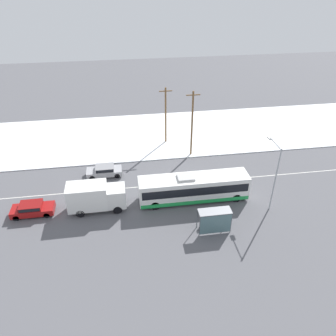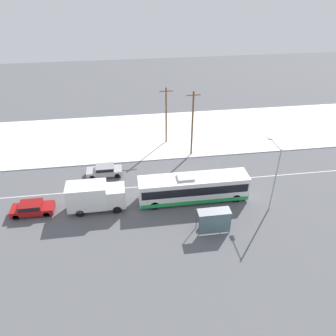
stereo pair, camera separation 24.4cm
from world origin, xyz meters
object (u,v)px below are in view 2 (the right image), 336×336
at_px(box_truck, 95,196).
at_px(utility_pole_roadside, 192,123).
at_px(utility_pole_snowlot, 166,115).
at_px(city_bus, 193,188).
at_px(bus_shelter, 214,219).
at_px(sedan_car, 105,170).
at_px(streetlamp, 274,169).
at_px(pedestrian_at_stop, 206,214).
at_px(parked_car_near_truck, 32,208).

relative_size(box_truck, utility_pole_roadside, 0.67).
bearing_deg(utility_pole_roadside, utility_pole_snowlot, 124.50).
height_order(city_bus, box_truck, box_truck).
relative_size(city_bus, utility_pole_snowlot, 1.46).
bearing_deg(utility_pole_roadside, bus_shelter, -93.35).
distance_m(sedan_car, streetlamp, 19.94).
bearing_deg(bus_shelter, utility_pole_roadside, 86.65).
bearing_deg(utility_pole_roadside, pedestrian_at_stop, -95.48).
xyz_separation_m(sedan_car, utility_pole_snowlot, (8.75, 7.69, 3.57)).
bearing_deg(city_bus, pedestrian_at_stop, -82.81).
xyz_separation_m(city_bus, pedestrian_at_stop, (0.50, -3.93, -0.52)).
height_order(sedan_car, streetlamp, streetlamp).
bearing_deg(sedan_car, box_truck, 83.13).
bearing_deg(box_truck, bus_shelter, -24.48).
distance_m(streetlamp, utility_pole_roadside, 13.43).
bearing_deg(sedan_car, parked_car_near_truck, 40.73).
bearing_deg(parked_car_near_truck, utility_pole_snowlot, 41.03).
height_order(parked_car_near_truck, streetlamp, streetlamp).
bearing_deg(bus_shelter, streetlamp, 25.14).
distance_m(parked_car_near_truck, pedestrian_at_stop, 18.10).
height_order(pedestrian_at_stop, utility_pole_roadside, utility_pole_roadside).
height_order(parked_car_near_truck, utility_pole_snowlot, utility_pole_snowlot).
height_order(sedan_car, bus_shelter, bus_shelter).
relative_size(city_bus, parked_car_near_truck, 2.78).
distance_m(pedestrian_at_stop, utility_pole_snowlot, 18.29).
distance_m(city_bus, sedan_car, 11.70).
relative_size(pedestrian_at_stop, bus_shelter, 0.52).
relative_size(box_truck, parked_car_near_truck, 1.39).
xyz_separation_m(parked_car_near_truck, bus_shelter, (18.09, -5.41, 0.93)).
height_order(box_truck, utility_pole_roadside, utility_pole_roadside).
bearing_deg(bus_shelter, box_truck, 155.52).
bearing_deg(city_bus, bus_shelter, -80.40).
xyz_separation_m(parked_car_near_truck, utility_pole_roadside, (18.99, 9.84, 3.95)).
bearing_deg(streetlamp, sedan_car, 154.10).
height_order(box_truck, bus_shelter, box_truck).
bearing_deg(utility_pole_snowlot, pedestrian_at_stop, -85.05).
relative_size(sedan_car, pedestrian_at_stop, 2.59).
relative_size(parked_car_near_truck, utility_pole_roadside, 0.48).
bearing_deg(utility_pole_snowlot, city_bus, -85.68).
relative_size(parked_car_near_truck, streetlamp, 0.59).
xyz_separation_m(box_truck, utility_pole_roadside, (12.41, 10.01, 2.98)).
relative_size(box_truck, streetlamp, 0.82).
xyz_separation_m(city_bus, parked_car_near_truck, (-17.17, -0.02, -0.78)).
bearing_deg(pedestrian_at_stop, bus_shelter, -74.29).
relative_size(sedan_car, utility_pole_snowlot, 0.52).
distance_m(parked_car_near_truck, utility_pole_roadside, 21.75).
xyz_separation_m(city_bus, utility_pole_snowlot, (-1.06, 14.00, 2.77)).
bearing_deg(box_truck, parked_car_near_truck, 178.51).
bearing_deg(pedestrian_at_stop, sedan_car, 135.19).
bearing_deg(sedan_car, utility_pole_snowlot, -138.72).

